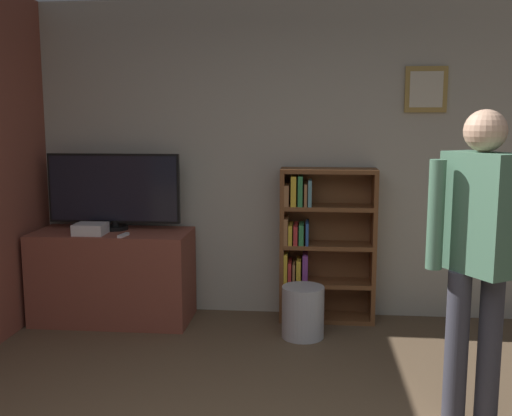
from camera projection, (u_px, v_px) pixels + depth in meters
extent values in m
cube|color=#B2AD9E|center=(284.00, 160.00, 5.16)|extent=(6.24, 0.06, 2.70)
cube|color=#AD8942|center=(426.00, 89.00, 4.92)|extent=(0.34, 0.02, 0.37)
cube|color=beige|center=(426.00, 89.00, 4.90)|extent=(0.27, 0.01, 0.29)
cube|color=brown|center=(113.00, 276.00, 5.08)|extent=(1.31, 0.58, 0.77)
cylinder|color=black|center=(115.00, 228.00, 5.10)|extent=(0.22, 0.22, 0.03)
cylinder|color=black|center=(115.00, 223.00, 5.10)|extent=(0.06, 0.06, 0.05)
cube|color=black|center=(114.00, 188.00, 5.05)|extent=(1.13, 0.04, 0.58)
cube|color=black|center=(113.00, 189.00, 5.03)|extent=(1.09, 0.01, 0.55)
cube|color=white|center=(90.00, 229.00, 4.89)|extent=(0.25, 0.21, 0.09)
cube|color=white|center=(123.00, 235.00, 4.80)|extent=(0.06, 0.14, 0.02)
cube|color=brown|center=(282.00, 244.00, 5.08)|extent=(0.04, 0.28, 1.30)
cube|color=brown|center=(373.00, 246.00, 5.01)|extent=(0.04, 0.28, 1.30)
cube|color=brown|center=(327.00, 242.00, 5.18)|extent=(0.80, 0.01, 1.30)
cube|color=brown|center=(326.00, 317.00, 5.14)|extent=(0.73, 0.28, 0.04)
cube|color=brown|center=(327.00, 283.00, 5.09)|extent=(0.73, 0.28, 0.04)
cube|color=brown|center=(327.00, 245.00, 5.04)|extent=(0.73, 0.28, 0.04)
cube|color=brown|center=(328.00, 207.00, 4.99)|extent=(0.73, 0.28, 0.04)
cube|color=brown|center=(329.00, 171.00, 4.95)|extent=(0.73, 0.28, 0.04)
cube|color=#232328|center=(285.00, 305.00, 5.12)|extent=(0.02, 0.22, 0.22)
cube|color=orange|center=(290.00, 303.00, 5.13)|extent=(0.04, 0.24, 0.25)
cube|color=red|center=(296.00, 304.00, 5.13)|extent=(0.03, 0.24, 0.24)
cube|color=red|center=(300.00, 306.00, 5.13)|extent=(0.04, 0.24, 0.20)
cube|color=#7A3889|center=(306.00, 307.00, 5.12)|extent=(0.04, 0.24, 0.19)
cube|color=gold|center=(286.00, 266.00, 5.08)|extent=(0.03, 0.22, 0.25)
cube|color=red|center=(290.00, 270.00, 5.09)|extent=(0.03, 0.25, 0.17)
cube|color=#99663D|center=(294.00, 271.00, 5.08)|extent=(0.02, 0.23, 0.17)
cube|color=gold|center=(299.00, 270.00, 5.06)|extent=(0.04, 0.21, 0.19)
cube|color=#7A3889|center=(305.00, 267.00, 5.08)|extent=(0.04, 0.25, 0.24)
cube|color=#99663D|center=(286.00, 230.00, 5.04)|extent=(0.03, 0.25, 0.22)
cube|color=gold|center=(291.00, 233.00, 5.04)|extent=(0.03, 0.24, 0.17)
cube|color=red|center=(296.00, 234.00, 5.04)|extent=(0.03, 0.25, 0.16)
cube|color=#338447|center=(301.00, 233.00, 5.03)|extent=(0.04, 0.23, 0.17)
cube|color=#2D569E|center=(307.00, 232.00, 5.03)|extent=(0.02, 0.25, 0.19)
cube|color=#99663D|center=(287.00, 195.00, 4.98)|extent=(0.04, 0.21, 0.17)
cube|color=gold|center=(294.00, 190.00, 4.99)|extent=(0.04, 0.26, 0.25)
cube|color=#338447|center=(300.00, 190.00, 4.97)|extent=(0.04, 0.24, 0.25)
cube|color=#99663D|center=(306.00, 194.00, 4.98)|extent=(0.02, 0.25, 0.19)
cube|color=#5B8E99|center=(310.00, 193.00, 4.95)|extent=(0.03, 0.20, 0.22)
cylinder|color=#383842|center=(456.00, 347.00, 3.38)|extent=(0.13, 0.13, 0.88)
cylinder|color=#383842|center=(489.00, 348.00, 3.36)|extent=(0.13, 0.13, 0.88)
cube|color=#477056|center=(481.00, 213.00, 3.25)|extent=(0.41, 0.48, 0.66)
sphere|color=tan|center=(485.00, 131.00, 3.18)|extent=(0.23, 0.23, 0.23)
cylinder|color=#477056|center=(436.00, 215.00, 3.27)|extent=(0.09, 0.09, 0.61)
cylinder|color=#B7B7BC|center=(303.00, 312.00, 4.71)|extent=(0.33, 0.33, 0.41)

